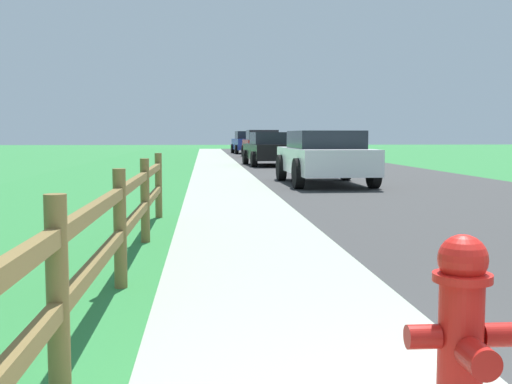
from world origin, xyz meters
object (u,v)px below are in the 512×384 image
fire_hydrant (462,339)px  parked_suv_white (324,156)px  parked_car_red (262,143)px  parked_car_blue (247,143)px  parked_car_black (272,149)px

fire_hydrant → parked_suv_white: 14.63m
parked_car_red → parked_car_blue: size_ratio=0.96×
fire_hydrant → parked_car_red: bearing=86.2°
parked_suv_white → parked_car_red: size_ratio=1.09×
parked_suv_white → parked_car_blue: bearing=90.2°
fire_hydrant → parked_car_red: (2.37, 35.81, 0.34)m
fire_hydrant → parked_car_blue: (2.04, 43.54, 0.31)m
fire_hydrant → parked_car_black: 25.25m
parked_car_black → parked_car_red: bearing=87.2°
parked_suv_white → parked_car_blue: size_ratio=1.05×
parked_car_black → parked_car_red: parked_car_red is taller
parked_suv_white → parked_car_red: bearing=89.4°
parked_suv_white → parked_car_blue: parked_car_blue is taller
parked_suv_white → parked_car_blue: (-0.10, 29.07, 0.02)m
parked_car_black → parked_car_red: 10.64m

